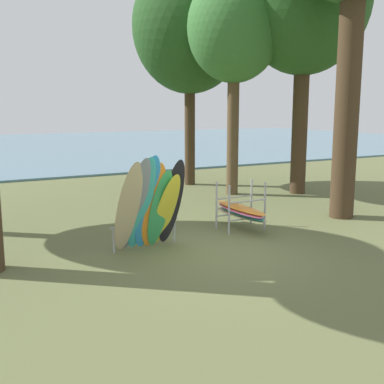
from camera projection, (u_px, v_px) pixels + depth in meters
The scene contains 7 objects.
ground_plane at pixel (214, 254), 10.44m from camera, with size 80.00×80.00×0.00m, color #60663D.
lake_water at pixel (8, 148), 37.01m from camera, with size 80.00×36.00×0.10m, color slate.
tree_far_left_back at pixel (305, 0), 16.63m from camera, with size 4.56×4.56×9.49m.
tree_far_right_back at pixel (234, 29), 16.60m from camera, with size 3.29×3.29×7.75m.
tree_deep_back at pixel (190, 27), 18.74m from camera, with size 4.50×4.50×8.83m.
leaning_board_pile at pixel (150, 206), 10.50m from camera, with size 1.74×1.23×2.18m.
board_storage_rack at pixel (240, 211), 12.45m from camera, with size 1.15×2.13×1.25m.
Camera 1 is at (-5.21, -8.60, 3.15)m, focal length 44.98 mm.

